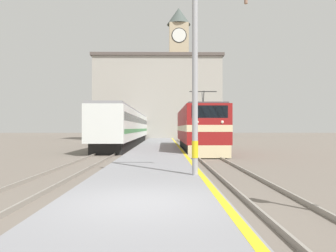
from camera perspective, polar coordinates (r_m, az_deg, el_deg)
The scene contains 9 objects.
ground_plane at distance 37.40m, azimuth -1.50°, elevation -3.42°, with size 200.00×200.00×0.00m, color #70665B.
platform at distance 32.40m, azimuth -1.62°, elevation -3.59°, with size 3.98×140.00×0.35m.
rail_track_near at distance 32.53m, azimuth 4.42°, elevation -3.82°, with size 2.84×140.00×0.16m.
rail_track_far at distance 32.68m, azimuth -8.25°, elevation -3.81°, with size 2.84×140.00×0.16m.
locomotive_train at distance 27.88m, azimuth 5.26°, elevation -0.51°, with size 2.92×14.30×4.74m.
passenger_train at distance 46.77m, azimuth -5.95°, elevation -0.21°, with size 2.92×47.45×3.92m.
catenary_mast at distance 11.73m, azimuth 5.21°, elevation 9.63°, with size 2.11×0.22×7.28m.
clock_tower at distance 65.54m, azimuth 1.87°, elevation 9.88°, with size 4.64×4.64×25.74m.
station_building at distance 58.08m, azimuth -1.77°, elevation 4.79°, with size 21.94×9.58×14.37m.
Camera 1 is at (0.52, -7.34, 2.00)m, focal length 35.00 mm.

